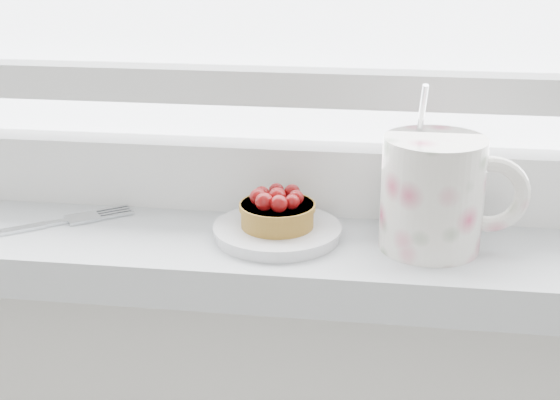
% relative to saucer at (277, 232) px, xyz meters
% --- Properties ---
extents(saucer, '(0.12, 0.12, 0.01)m').
position_rel_saucer_xyz_m(saucer, '(0.00, 0.00, 0.00)').
color(saucer, silver).
rests_on(saucer, windowsill).
extents(raspberry_tart, '(0.07, 0.07, 0.04)m').
position_rel_saucer_xyz_m(raspberry_tart, '(-0.00, -0.00, 0.02)').
color(raspberry_tart, brown).
rests_on(raspberry_tart, saucer).
extents(floral_mug, '(0.13, 0.09, 0.15)m').
position_rel_saucer_xyz_m(floral_mug, '(0.15, -0.00, 0.05)').
color(floral_mug, silver).
rests_on(floral_mug, windowsill).
extents(fork, '(0.18, 0.14, 0.00)m').
position_rel_saucer_xyz_m(fork, '(-0.25, -0.02, -0.00)').
color(fork, silver).
rests_on(fork, windowsill).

